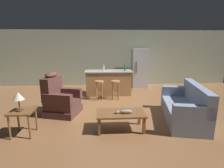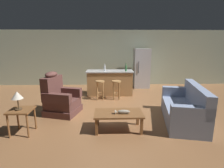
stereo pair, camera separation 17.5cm
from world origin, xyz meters
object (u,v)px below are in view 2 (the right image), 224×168
Objects in this scene: end_table at (21,114)px; bottle_short_amber at (105,68)px; bar_stool_left at (100,87)px; refrigerator at (141,68)px; coffee_table at (118,115)px; fish_figurine at (122,112)px; couch at (185,109)px; bottle_tall_green at (126,68)px; table_lamp at (17,96)px; recliner_near_lamp at (60,99)px; kitchen_island at (110,83)px; bar_stool_right at (116,87)px.

bottle_short_amber is (1.79, 2.99, 0.59)m from end_table.
refrigerator is (1.82, 1.83, 0.41)m from bar_stool_left.
fish_figurine reaches higher than coffee_table.
bottle_tall_green reaches higher than couch.
bar_stool_left is 2.49× the size of bottle_short_amber.
bottle_tall_green reaches higher than table_lamp.
fish_figurine is 1.10× the size of bottle_tall_green.
recliner_near_lamp is at bearing 1.02° from couch.
bar_stool_left is at bearing 55.81° from table_lamp.
table_lamp is 3.53m from bottle_short_amber.
recliner_near_lamp is 3.89× the size of bottle_tall_green.
refrigerator is (-0.41, 3.73, 0.54)m from couch.
kitchen_island is (-0.15, 2.94, 0.11)m from coffee_table.
bar_stool_left is at bearing -105.64° from bottle_short_amber.
coffee_table is at bearing -77.75° from bar_stool_left.
bottle_short_amber reaches higher than table_lamp.
couch is 3.15m from kitchen_island.
couch is 2.93m from bar_stool_left.
bar_stool_right is at bearing -70.56° from kitchen_island.
fish_figurine is 0.50× the size of bar_stool_left.
couch is 1.69× the size of recliner_near_lamp.
table_lamp reaches higher than fish_figurine.
table_lamp reaches higher than kitchen_island.
couch is 2.78m from bottle_tall_green.
bar_stool_left is at bearing 103.70° from fish_figurine.
coffee_table is 1.91m from recliner_near_lamp.
bottle_tall_green is at bearing 55.52° from recliner_near_lamp.
refrigerator is at bearing 45.19° from bar_stool_left.
fish_figurine is 0.83× the size of table_lamp.
bottle_tall_green is at bearing 80.57° from coffee_table.
couch is at bearing 7.60° from end_table.
table_lamp reaches higher than coffee_table.
kitchen_island is 0.67m from bar_stool_right.
fish_figurine is 0.19× the size of refrigerator.
end_table is 0.41m from table_lamp.
bar_stool_left reaches higher than end_table.
couch is at bearing 13.36° from coffee_table.
bar_stool_left is (-0.50, 2.31, 0.11)m from coffee_table.
coffee_table is 0.61× the size of kitchen_island.
recliner_near_lamp reaches higher than coffee_table.
table_lamp is 3.69m from kitchen_island.
table_lamp is (-2.24, -0.06, 0.41)m from fish_figurine.
couch is (1.72, 0.41, -0.02)m from coffee_table.
end_table is at bearing 19.55° from couch.
bottle_short_amber is at bearing 171.68° from bottle_tall_green.
recliner_near_lamp is at bearing 146.17° from fish_figurine.
coffee_table is 1.96× the size of end_table.
bottle_short_amber is (-0.41, 0.58, 0.58)m from bar_stool_right.
bar_stool_left is (-0.35, -0.63, -0.01)m from kitchen_island.
bottle_tall_green reaches higher than coffee_table.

